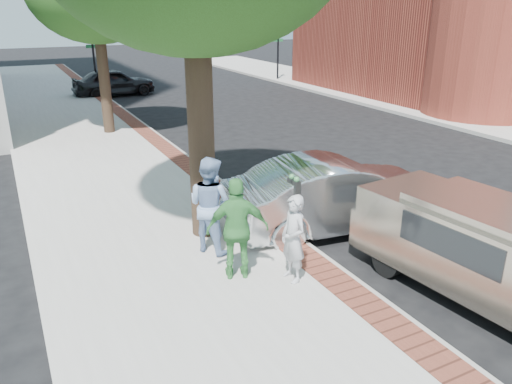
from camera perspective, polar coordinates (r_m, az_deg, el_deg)
ground at (r=9.42m, az=1.94°, el=-9.07°), size 120.00×120.00×0.00m
sidewalk at (r=16.02m, az=-16.95°, el=2.99°), size 5.00×60.00×0.15m
brick_strip at (r=16.49m, az=-9.47°, el=4.39°), size 0.60×60.00×0.01m
curb at (r=16.61m, az=-8.31°, el=4.29°), size 0.10×60.00×0.15m
sidewalk_far at (r=24.35m, az=23.40°, el=7.99°), size 5.00×60.00×0.15m
signal_near at (r=29.66m, az=-18.10°, el=14.88°), size 0.70×0.15×3.80m
signal_far at (r=33.59m, az=2.53°, el=16.36°), size 0.70×0.15×3.80m
parking_meter at (r=9.66m, az=4.32°, el=-0.46°), size 0.12×0.32×1.47m
person_gray at (r=8.55m, az=4.30°, el=-5.35°), size 0.40×0.59×1.56m
person_officer at (r=9.55m, az=-5.27°, el=-1.44°), size 1.08×1.15×1.89m
person_green at (r=8.56m, az=-2.11°, el=-4.26°), size 1.16×0.79×1.83m
sedan_silver at (r=11.01m, az=9.23°, el=-0.25°), size 5.03×2.27×1.60m
bg_car at (r=29.03m, az=-15.95°, el=11.98°), size 4.46×2.05×1.48m
van at (r=9.09m, az=24.33°, el=-5.65°), size 2.22×4.71×1.68m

